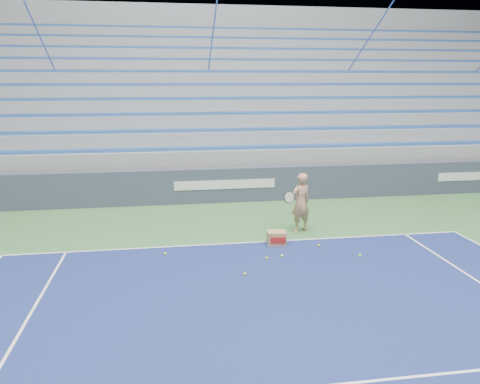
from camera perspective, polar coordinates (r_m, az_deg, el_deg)
The scene contains 12 objects.
sponsor_barrier at distance 14.95m, azimuth -1.89°, elevation 0.86°, with size 30.00×0.32×1.10m.
bleachers at distance 20.32m, azimuth -3.93°, elevation 9.34°, with size 31.00×9.15×7.30m.
tennis_player at distance 12.05m, azimuth 7.38°, elevation -1.27°, with size 0.93×0.89×1.53m.
ball_box at distance 11.17m, azimuth 4.48°, elevation -5.62°, with size 0.48×0.39×0.33m.
tennis_ball_0 at distance 11.18m, azimuth 9.58°, elevation -6.47°, with size 0.07×0.07×0.07m, color #C4F031.
tennis_ball_1 at distance 9.50m, azimuth 0.59°, elevation -9.97°, with size 0.07×0.07×0.07m, color #C4F031.
tennis_ball_2 at distance 10.46m, azimuth 5.14°, elevation -7.77°, with size 0.07×0.07×0.07m, color #C4F031.
tennis_ball_3 at distance 10.66m, azimuth -9.10°, elevation -7.46°, with size 0.07×0.07×0.07m, color #C4F031.
tennis_ball_4 at distance 10.79m, azimuth 14.41°, elevation -7.48°, with size 0.07×0.07×0.07m, color #C4F031.
tennis_ball_5 at distance 11.55m, azimuth 5.04°, elevation -5.68°, with size 0.07×0.07×0.07m, color #C4F031.
tennis_ball_6 at distance 10.31m, azimuth 3.27°, elevation -8.06°, with size 0.07×0.07×0.07m, color #C4F031.
tennis_ball_7 at distance 12.04m, azimuth 6.85°, elevation -4.92°, with size 0.07×0.07×0.07m, color #C4F031.
Camera 1 is at (-1.74, 1.40, 3.82)m, focal length 35.00 mm.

